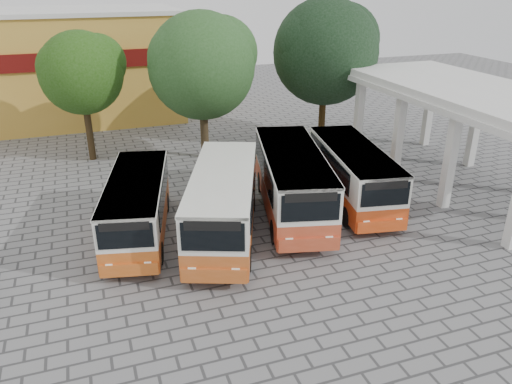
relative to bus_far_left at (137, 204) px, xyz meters
name	(u,v)px	position (x,y,z in m)	size (l,w,h in m)	color
ground	(317,250)	(6.90, -3.68, -1.57)	(90.00, 90.00, 0.00)	slate
terminal_shelter	(472,96)	(17.40, 0.32, 3.34)	(6.80, 15.80, 5.40)	silver
shophouse_block	(45,66)	(-4.10, 22.31, 2.59)	(20.40, 10.40, 8.30)	gold
bus_far_left	(137,204)	(0.00, 0.00, 0.00)	(3.90, 7.92, 2.72)	#CA5919
bus_centre_left	(224,201)	(3.52, -1.28, 0.19)	(5.39, 9.02, 3.04)	#BF561D
bus_centre_right	(292,179)	(7.23, -0.11, 0.24)	(4.64, 9.17, 3.14)	#BC4323
bus_far_right	(353,172)	(10.63, 0.12, 0.09)	(3.80, 8.34, 2.88)	#C94111
tree_left	(82,70)	(-1.45, 11.26, 3.96)	(5.14, 4.89, 7.82)	#3C2C17
tree_middle	(203,62)	(5.38, 9.36, 4.33)	(6.70, 6.39, 8.89)	#453621
tree_right	(327,48)	(14.14, 10.58, 4.60)	(7.37, 7.02, 9.45)	#39260F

